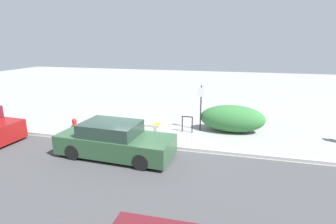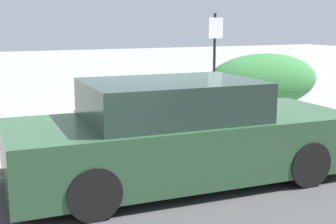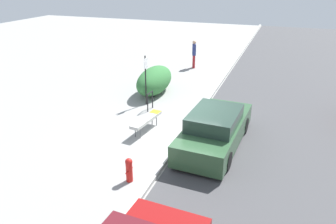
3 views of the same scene
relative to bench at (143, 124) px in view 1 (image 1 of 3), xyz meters
name	(u,v)px [view 1 (image 1 of 3)]	position (x,y,z in m)	size (l,w,h in m)	color
ground_plane	(130,144)	(-0.10, -1.47, -0.48)	(60.00, 60.00, 0.00)	gray
road_strip	(53,218)	(-0.10, -6.62, -0.48)	(60.00, 10.00, 0.01)	#424244
curb	(130,143)	(-0.10, -1.47, -0.42)	(60.00, 0.20, 0.13)	#A8A8A3
bench	(143,124)	(0.00, 0.00, 0.00)	(1.82, 0.60, 0.56)	#515156
bike_rack	(187,123)	(2.03, 0.70, 0.02)	(0.55, 0.08, 0.83)	black
sign_post	(201,104)	(2.62, 1.14, 0.90)	(0.36, 0.08, 2.30)	black
fire_hydrant	(75,126)	(-3.23, -0.86, -0.07)	(0.36, 0.22, 0.77)	red
shrub_hedge	(232,119)	(4.17, 1.35, 0.19)	(3.15, 1.42, 1.35)	#337038
parked_car_near	(115,141)	(-0.21, -2.73, 0.15)	(4.60, 1.97, 1.36)	black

